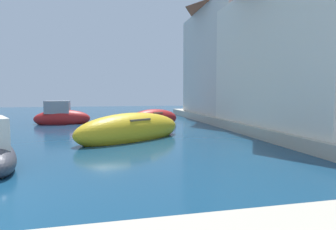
{
  "coord_description": "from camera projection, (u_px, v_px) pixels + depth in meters",
  "views": [
    {
      "loc": [
        3.36,
        -5.37,
        2.05
      ],
      "look_at": [
        6.85,
        10.25,
        0.82
      ],
      "focal_mm": 30.05,
      "sensor_mm": 36.0,
      "label": 1
    }
  ],
  "objects": [
    {
      "name": "moored_boat_4",
      "position": [
        131.0,
        130.0,
        12.49
      ],
      "size": [
        5.55,
        4.44,
        1.54
      ],
      "rotation": [
        0.0,
        0.0,
        3.72
      ],
      "color": "gold",
      "rests_on": "ground"
    },
    {
      "name": "moored_boat_3",
      "position": [
        61.0,
        117.0,
        18.93
      ],
      "size": [
        3.64,
        1.37,
        1.82
      ],
      "rotation": [
        0.0,
        0.0,
        6.28
      ],
      "color": "#B21E1E",
      "rests_on": "ground"
    },
    {
      "name": "waterfront_building_annex",
      "position": [
        232.0,
        56.0,
        21.81
      ],
      "size": [
        5.34,
        10.34,
        8.84
      ],
      "color": "beige",
      "rests_on": "quay_promenade"
    },
    {
      "name": "waterfront_building_main",
      "position": [
        306.0,
        46.0,
        13.73
      ],
      "size": [
        5.74,
        10.12,
        7.62
      ],
      "color": "silver",
      "rests_on": "quay_promenade"
    },
    {
      "name": "quay_promenade",
      "position": [
        160.0,
        191.0,
        5.21
      ],
      "size": [
        44.0,
        32.0,
        0.5
      ],
      "color": "#BCB29E",
      "rests_on": "ground"
    },
    {
      "name": "moored_boat_7",
      "position": [
        154.0,
        119.0,
        18.87
      ],
      "size": [
        3.79,
        2.56,
        1.28
      ],
      "rotation": [
        0.0,
        0.0,
        3.5
      ],
      "color": "#B21E1E",
      "rests_on": "ground"
    }
  ]
}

